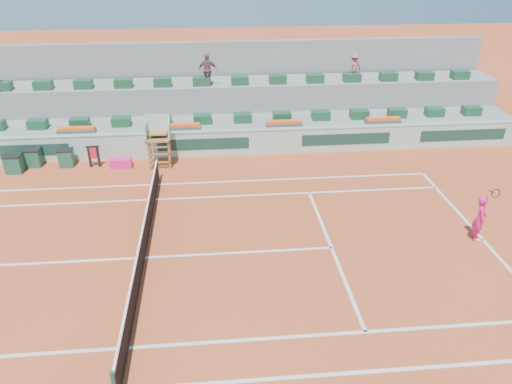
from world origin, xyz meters
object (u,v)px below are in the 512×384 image
Objects in this scene: umpire_chair at (158,134)px; drink_cooler_a at (66,158)px; tennis_player at (480,218)px; player_bag at (121,163)px.

drink_cooler_a is at bearing 175.74° from umpire_chair.
tennis_player is (15.98, -7.75, 0.45)m from drink_cooler_a.
umpire_chair is 1.05× the size of tennis_player.
umpire_chair reaches higher than player_bag.
tennis_player is at bearing -25.86° from drink_cooler_a.
umpire_chair reaches higher than tennis_player.
player_bag is 15.34m from tennis_player.
umpire_chair is at bearing -4.26° from drink_cooler_a.
drink_cooler_a reaches higher than player_bag.
player_bag is 0.44× the size of tennis_player.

